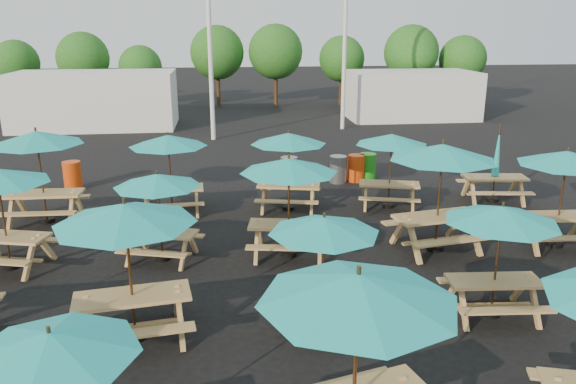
{
  "coord_description": "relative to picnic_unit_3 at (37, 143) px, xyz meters",
  "views": [
    {
      "loc": [
        -1.57,
        -11.8,
        5.11
      ],
      "look_at": [
        0.0,
        1.5,
        1.1
      ],
      "focal_mm": 35.0,
      "sensor_mm": 36.0,
      "label": 1
    }
  ],
  "objects": [
    {
      "name": "ground",
      "position": [
        6.34,
        -3.08,
        -2.18
      ],
      "size": [
        120.0,
        120.0,
        0.0
      ],
      "primitive_type": "plane",
      "color": "black",
      "rests_on": "ground"
    },
    {
      "name": "picnic_unit_3",
      "position": [
        0.0,
        0.0,
        0.0
      ],
      "size": [
        2.43,
        2.43,
        2.51
      ],
      "rotation": [
        0.0,
        0.0,
        -0.03
      ],
      "color": "tan",
      "rests_on": "ground"
    },
    {
      "name": "picnic_unit_4",
      "position": [
        2.88,
        -9.4,
        -0.42
      ],
      "size": [
        2.24,
        2.24,
        2.03
      ],
      "rotation": [
        0.0,
        0.0,
        0.19
      ],
      "color": "tan",
      "rests_on": "ground"
    },
    {
      "name": "picnic_unit_5",
      "position": [
        3.19,
        -6.22,
        -0.07
      ],
      "size": [
        2.6,
        2.6,
        2.43
      ],
      "rotation": [
        0.0,
        0.0,
        0.15
      ],
      "color": "tan",
      "rests_on": "ground"
    },
    {
      "name": "picnic_unit_6",
      "position": [
        3.33,
        -2.91,
        -0.42
      ],
      "size": [
        2.38,
        2.38,
        2.03
      ],
      "rotation": [
        0.0,
        0.0,
        -0.29
      ],
      "color": "tan",
      "rests_on": "ground"
    },
    {
      "name": "picnic_unit_7",
      "position": [
        3.29,
        0.38,
        -0.22
      ],
      "size": [
        2.24,
        2.24,
        2.26
      ],
      "rotation": [
        0.0,
        0.0,
        0.05
      ],
      "color": "tan",
      "rests_on": "ground"
    },
    {
      "name": "picnic_unit_8",
      "position": [
        6.22,
        -9.31,
        -0.03
      ],
      "size": [
        2.87,
        2.87,
        2.48
      ],
      "rotation": [
        0.0,
        0.0,
        0.27
      ],
      "color": "tan",
      "rests_on": "ground"
    },
    {
      "name": "picnic_unit_9",
      "position": [
        6.41,
        -6.13,
        -0.42
      ],
      "size": [
        2.08,
        2.08,
        2.03
      ],
      "rotation": [
        0.0,
        0.0,
        0.09
      ],
      "color": "tan",
      "rests_on": "ground"
    },
    {
      "name": "picnic_unit_10",
      "position": [
        6.19,
        -2.99,
        -0.17
      ],
      "size": [
        2.52,
        2.52,
        2.32
      ],
      "rotation": [
        0.0,
        0.0,
        -0.17
      ],
      "color": "tan",
      "rests_on": "ground"
    },
    {
      "name": "picnic_unit_11",
      "position": [
        6.57,
        0.32,
        -0.23
      ],
      "size": [
        2.52,
        2.52,
        2.25
      ],
      "rotation": [
        0.0,
        0.0,
        -0.21
      ],
      "color": "tan",
      "rests_on": "ground"
    },
    {
      "name": "picnic_unit_13",
      "position": [
        9.54,
        -6.17,
        -0.34
      ],
      "size": [
        2.13,
        2.13,
        2.12
      ],
      "rotation": [
        0.0,
        0.0,
        -0.07
      ],
      "color": "tan",
      "rests_on": "ground"
    },
    {
      "name": "picnic_unit_14",
      "position": [
        9.66,
        -3.06,
        0.05
      ],
      "size": [
        2.81,
        2.81,
        2.57
      ],
      "rotation": [
        0.0,
        0.0,
        0.18
      ],
      "color": "tan",
      "rests_on": "ground"
    },
    {
      "name": "picnic_unit_15",
      "position": [
        9.49,
        0.2,
        -0.29
      ],
      "size": [
        2.52,
        2.52,
        2.18
      ],
      "rotation": [
        0.0,
        0.0,
        -0.26
      ],
      "color": "tan",
      "rests_on": "ground"
    },
    {
      "name": "picnic_unit_18",
      "position": [
        12.6,
        -3.17,
        -0.13
      ],
      "size": [
        2.36,
        2.36,
        2.36
      ],
      "rotation": [
        0.0,
        0.0,
        -0.06
      ],
      "color": "tan",
      "rests_on": "ground"
    },
    {
      "name": "picnic_unit_19",
      "position": [
        12.76,
        0.38,
        -1.22
      ],
      "size": [
        2.01,
        1.81,
        2.34
      ],
      "rotation": [
        0.0,
        0.0,
        -0.12
      ],
      "color": "tan",
      "rests_on": "ground"
    },
    {
      "name": "waste_bin_0",
      "position": [
        -0.08,
        3.22,
        -1.73
      ],
      "size": [
        0.56,
        0.56,
        0.91
      ],
      "primitive_type": "cylinder",
      "color": "#D53F0C",
      "rests_on": "ground"
    },
    {
      "name": "waste_bin_1",
      "position": [
        6.92,
        3.02,
        -1.73
      ],
      "size": [
        0.56,
        0.56,
        0.91
      ],
      "primitive_type": "cylinder",
      "color": "gray",
      "rests_on": "ground"
    },
    {
      "name": "waste_bin_2",
      "position": [
        8.57,
        3.0,
        -1.73
      ],
      "size": [
        0.56,
        0.56,
        0.91
      ],
      "primitive_type": "cylinder",
      "color": "gray",
      "rests_on": "ground"
    },
    {
      "name": "waste_bin_3",
      "position": [
        9.21,
        3.09,
        -1.73
      ],
      "size": [
        0.56,
        0.56,
        0.91
      ],
      "primitive_type": "cylinder",
      "color": "#D53F0C",
      "rests_on": "ground"
    },
    {
      "name": "waste_bin_4",
      "position": [
        9.64,
        3.24,
        -1.73
      ],
      "size": [
        0.56,
        0.56,
        0.91
      ],
      "primitive_type": "cylinder",
      "color": "#1D8C19",
      "rests_on": "ground"
    },
    {
      "name": "mast_0",
      "position": [
        4.34,
        10.92,
        3.82
      ],
      "size": [
        0.2,
        0.2,
        12.0
      ],
      "primitive_type": "cylinder",
      "color": "silver",
      "rests_on": "ground"
    },
    {
      "name": "mast_1",
      "position": [
        10.84,
        12.92,
        3.82
      ],
      "size": [
        0.2,
        0.2,
        12.0
      ],
      "primitive_type": "cylinder",
      "color": "silver",
      "rests_on": "ground"
    },
    {
      "name": "event_tent_0",
      "position": [
        -1.66,
        14.92,
        -0.78
      ],
      "size": [
        8.0,
        4.0,
        2.8
      ],
      "primitive_type": "cube",
      "color": "silver",
      "rests_on": "ground"
    },
    {
      "name": "event_tent_1",
      "position": [
        15.34,
        15.92,
        -0.88
      ],
      "size": [
        7.0,
        4.0,
        2.6
      ],
      "primitive_type": "cube",
      "color": "silver",
      "rests_on": "ground"
    },
    {
      "name": "tree_0",
      "position": [
        -7.73,
        22.17,
        0.65
      ],
      "size": [
        2.8,
        2.8,
        4.24
      ],
      "color": "#382314",
      "rests_on": "ground"
    },
    {
      "name": "tree_1",
      "position": [
        -3.41,
        20.82,
        0.97
      ],
      "size": [
        3.11,
        3.11,
        4.72
      ],
      "color": "#382314",
      "rests_on": "ground"
    },
    {
      "name": "tree_2",
      "position": [
        -0.05,
        20.57,
        0.44
      ],
      "size": [
        2.59,
        2.59,
        3.93
      ],
      "color": "#382314",
      "rests_on": "ground"
    },
    {
      "name": "tree_3",
      "position": [
        4.59,
        21.64,
        1.22
      ],
      "size": [
        3.36,
        3.36,
        5.09
      ],
      "color": "#382314",
      "rests_on": "ground"
    },
    {
      "name": "tree_4",
      "position": [
        8.24,
        21.18,
        1.27
      ],
      "size": [
        3.41,
        3.41,
        5.17
      ],
      "color": "#382314",
      "rests_on": "ground"
    },
    {
      "name": "tree_5",
      "position": [
        12.56,
        21.6,
        0.79
      ],
      "size": [
        2.94,
        2.94,
        4.45
      ],
      "color": "#382314",
      "rests_on": "ground"
    },
    {
      "name": "tree_6",
      "position": [
        16.57,
        19.82,
        1.24
      ],
      "size": [
        3.38,
        3.38,
        5.13
      ],
      "color": "#382314",
      "rests_on": "ground"
    },
    {
      "name": "tree_7",
      "position": [
        19.96,
        19.84,
        0.81
      ],
      "size": [
        2.95,
        2.95,
        4.48
      ],
      "color": "#382314",
      "rests_on": "ground"
    }
  ]
}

